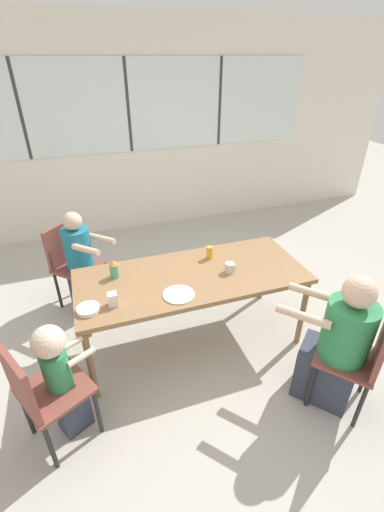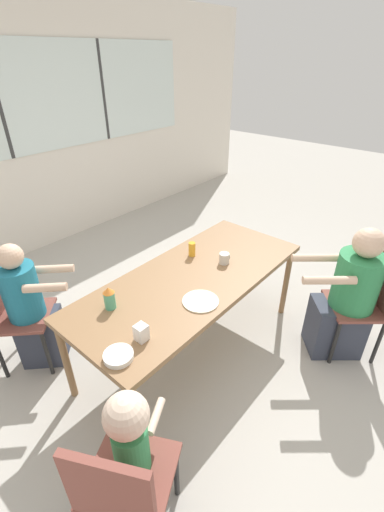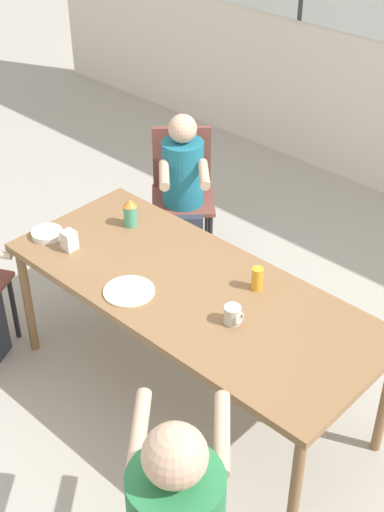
{
  "view_description": "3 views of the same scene",
  "coord_description": "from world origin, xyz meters",
  "px_view_note": "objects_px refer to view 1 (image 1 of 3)",
  "views": [
    {
      "loc": [
        -0.77,
        -2.26,
        2.33
      ],
      "look_at": [
        0.0,
        0.0,
        0.91
      ],
      "focal_mm": 24.0,
      "sensor_mm": 36.0,
      "label": 1
    },
    {
      "loc": [
        -1.6,
        -1.37,
        2.17
      ],
      "look_at": [
        0.0,
        0.0,
        0.91
      ],
      "focal_mm": 24.0,
      "sensor_mm": 36.0,
      "label": 2
    },
    {
      "loc": [
        1.86,
        -1.98,
        2.82
      ],
      "look_at": [
        0.0,
        0.0,
        0.91
      ],
      "focal_mm": 50.0,
      "sensor_mm": 36.0,
      "label": 3
    }
  ],
  "objects_px": {
    "chair_for_toddler": "(39,390)",
    "coffee_mug": "(230,268)",
    "person_woman_green_shirt": "(336,348)",
    "milk_carton_small": "(113,299)",
    "chair_for_woman_green_shirt": "(363,354)",
    "person_man_blue_shirt": "(83,266)",
    "bowl_white_shallow": "(88,309)",
    "juice_glass": "(210,252)",
    "sippy_cup": "(114,269)",
    "person_toddler": "(62,379)",
    "chair_for_man_blue_shirt": "(70,259)"
  },
  "relations": [
    {
      "from": "person_man_blue_shirt",
      "to": "coffee_mug",
      "type": "relative_size",
      "value": 12.25
    },
    {
      "from": "chair_for_man_blue_shirt",
      "to": "person_woman_green_shirt",
      "type": "relative_size",
      "value": 0.79
    },
    {
      "from": "person_man_blue_shirt",
      "to": "chair_for_man_blue_shirt",
      "type": "bearing_deg",
      "value": -90.0
    },
    {
      "from": "chair_for_woman_green_shirt",
      "to": "milk_carton_small",
      "type": "xyz_separation_m",
      "value": [
        -1.58,
        0.85,
        0.25
      ]
    },
    {
      "from": "person_woman_green_shirt",
      "to": "person_man_blue_shirt",
      "type": "xyz_separation_m",
      "value": [
        -1.66,
        1.76,
        -0.01
      ]
    },
    {
      "from": "sippy_cup",
      "to": "juice_glass",
      "type": "bearing_deg",
      "value": 1.95
    },
    {
      "from": "person_toddler",
      "to": "coffee_mug",
      "type": "distance_m",
      "value": 1.51
    },
    {
      "from": "chair_for_woman_green_shirt",
      "to": "person_man_blue_shirt",
      "type": "distance_m",
      "value": 2.59
    },
    {
      "from": "juice_glass",
      "to": "milk_carton_small",
      "type": "relative_size",
      "value": 1.13
    },
    {
      "from": "person_woman_green_shirt",
      "to": "person_toddler",
      "type": "relative_size",
      "value": 1.18
    },
    {
      "from": "chair_for_woman_green_shirt",
      "to": "bowl_white_shallow",
      "type": "distance_m",
      "value": 1.96
    },
    {
      "from": "chair_for_toddler",
      "to": "chair_for_man_blue_shirt",
      "type": "bearing_deg",
      "value": 144.15
    },
    {
      "from": "chair_for_toddler",
      "to": "coffee_mug",
      "type": "height_order",
      "value": "chair_for_toddler"
    },
    {
      "from": "chair_for_woman_green_shirt",
      "to": "sippy_cup",
      "type": "xyz_separation_m",
      "value": [
        -1.51,
        1.22,
        0.28
      ]
    },
    {
      "from": "person_man_blue_shirt",
      "to": "bowl_white_shallow",
      "type": "distance_m",
      "value": 1.08
    },
    {
      "from": "person_toddler",
      "to": "sippy_cup",
      "type": "relative_size",
      "value": 5.91
    },
    {
      "from": "person_woman_green_shirt",
      "to": "coffee_mug",
      "type": "xyz_separation_m",
      "value": [
        -0.47,
        0.85,
        0.27
      ]
    },
    {
      "from": "chair_for_woman_green_shirt",
      "to": "bowl_white_shallow",
      "type": "bearing_deg",
      "value": 113.83
    },
    {
      "from": "person_toddler",
      "to": "coffee_mug",
      "type": "relative_size",
      "value": 10.95
    },
    {
      "from": "person_man_blue_shirt",
      "to": "juice_glass",
      "type": "bearing_deg",
      "value": 103.97
    },
    {
      "from": "chair_for_woman_green_shirt",
      "to": "person_man_blue_shirt",
      "type": "relative_size",
      "value": 0.83
    },
    {
      "from": "milk_carton_small",
      "to": "bowl_white_shallow",
      "type": "distance_m",
      "value": 0.18
    },
    {
      "from": "chair_for_toddler",
      "to": "bowl_white_shallow",
      "type": "relative_size",
      "value": 5.3
    },
    {
      "from": "chair_for_toddler",
      "to": "juice_glass",
      "type": "bearing_deg",
      "value": 92.38
    },
    {
      "from": "chair_for_woman_green_shirt",
      "to": "person_toddler",
      "type": "bearing_deg",
      "value": 125.81
    },
    {
      "from": "person_man_blue_shirt",
      "to": "juice_glass",
      "type": "distance_m",
      "value": 1.31
    },
    {
      "from": "bowl_white_shallow",
      "to": "juice_glass",
      "type": "bearing_deg",
      "value": 20.4
    },
    {
      "from": "chair_for_toddler",
      "to": "person_man_blue_shirt",
      "type": "xyz_separation_m",
      "value": [
        0.35,
        1.48,
        -0.04
      ]
    },
    {
      "from": "person_woman_green_shirt",
      "to": "chair_for_toddler",
      "type": "bearing_deg",
      "value": 131.39
    },
    {
      "from": "person_woman_green_shirt",
      "to": "sippy_cup",
      "type": "distance_m",
      "value": 1.8
    },
    {
      "from": "chair_for_woman_green_shirt",
      "to": "sippy_cup",
      "type": "height_order",
      "value": "sippy_cup"
    },
    {
      "from": "juice_glass",
      "to": "chair_for_woman_green_shirt",
      "type": "bearing_deg",
      "value": -62.03
    },
    {
      "from": "person_man_blue_shirt",
      "to": "person_toddler",
      "type": "height_order",
      "value": "person_man_blue_shirt"
    },
    {
      "from": "person_woman_green_shirt",
      "to": "sippy_cup",
      "type": "bearing_deg",
      "value": 101.56
    },
    {
      "from": "coffee_mug",
      "to": "bowl_white_shallow",
      "type": "bearing_deg",
      "value": -173.27
    },
    {
      "from": "sippy_cup",
      "to": "person_woman_green_shirt",
      "type": "bearing_deg",
      "value": -37.75
    },
    {
      "from": "chair_for_man_blue_shirt",
      "to": "juice_glass",
      "type": "height_order",
      "value": "chair_for_man_blue_shirt"
    },
    {
      "from": "person_toddler",
      "to": "milk_carton_small",
      "type": "bearing_deg",
      "value": 104.74
    },
    {
      "from": "chair_for_man_blue_shirt",
      "to": "milk_carton_small",
      "type": "distance_m",
      "value": 1.22
    },
    {
      "from": "coffee_mug",
      "to": "sippy_cup",
      "type": "relative_size",
      "value": 0.54
    },
    {
      "from": "chair_for_toddler",
      "to": "coffee_mug",
      "type": "bearing_deg",
      "value": 82.81
    },
    {
      "from": "chair_for_woman_green_shirt",
      "to": "juice_glass",
      "type": "height_order",
      "value": "chair_for_woman_green_shirt"
    },
    {
      "from": "person_woman_green_shirt",
      "to": "coffee_mug",
      "type": "bearing_deg",
      "value": 78.45
    },
    {
      "from": "person_woman_green_shirt",
      "to": "person_toddler",
      "type": "bearing_deg",
      "value": 128.79
    },
    {
      "from": "person_man_blue_shirt",
      "to": "person_woman_green_shirt",
      "type": "bearing_deg",
      "value": 87.45
    },
    {
      "from": "person_man_blue_shirt",
      "to": "sippy_cup",
      "type": "xyz_separation_m",
      "value": [
        0.25,
        -0.67,
        0.32
      ]
    },
    {
      "from": "person_toddler",
      "to": "juice_glass",
      "type": "distance_m",
      "value": 1.56
    },
    {
      "from": "person_woman_green_shirt",
      "to": "milk_carton_small",
      "type": "relative_size",
      "value": 10.79
    },
    {
      "from": "coffee_mug",
      "to": "milk_carton_small",
      "type": "bearing_deg",
      "value": -172.57
    },
    {
      "from": "chair_for_toddler",
      "to": "milk_carton_small",
      "type": "height_order",
      "value": "chair_for_toddler"
    }
  ]
}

